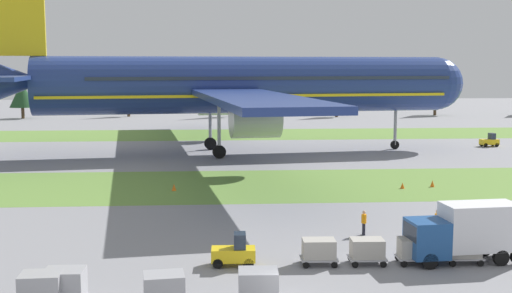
% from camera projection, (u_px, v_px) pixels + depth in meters
% --- Properties ---
extents(grass_strip_near, '(320.00, 17.95, 0.01)m').
position_uv_depth(grass_strip_near, '(253.00, 185.00, 64.92)').
color(grass_strip_near, olive).
rests_on(grass_strip_near, ground).
extents(grass_strip_far, '(320.00, 17.95, 0.01)m').
position_uv_depth(grass_strip_far, '(235.00, 134.00, 112.35)').
color(grass_strip_far, olive).
rests_on(grass_strip_far, ground).
extents(airliner, '(66.04, 81.79, 25.82)m').
position_uv_depth(airliner, '(233.00, 85.00, 87.19)').
color(airliner, navy).
rests_on(airliner, ground).
extents(baggage_tug, '(2.64, 1.38, 1.97)m').
position_uv_depth(baggage_tug, '(235.00, 252.00, 38.72)').
color(baggage_tug, yellow).
rests_on(baggage_tug, ground).
extents(cargo_dolly_lead, '(2.25, 1.57, 1.55)m').
position_uv_depth(cargo_dolly_lead, '(319.00, 250.00, 38.87)').
color(cargo_dolly_lead, '#A3A3A8').
rests_on(cargo_dolly_lead, ground).
extents(cargo_dolly_second, '(2.25, 1.57, 1.55)m').
position_uv_depth(cargo_dolly_second, '(367.00, 249.00, 38.97)').
color(cargo_dolly_second, '#A3A3A8').
rests_on(cargo_dolly_second, ground).
extents(cargo_dolly_third, '(2.25, 1.57, 1.55)m').
position_uv_depth(cargo_dolly_third, '(415.00, 249.00, 39.07)').
color(cargo_dolly_third, '#A3A3A8').
rests_on(cargo_dolly_third, ground).
extents(cargo_dolly_fourth, '(2.25, 1.57, 1.55)m').
position_uv_depth(cargo_dolly_fourth, '(463.00, 248.00, 39.17)').
color(cargo_dolly_fourth, '#A3A3A8').
rests_on(cargo_dolly_fourth, ground).
extents(catering_truck, '(7.13, 2.90, 3.58)m').
position_uv_depth(catering_truck, '(465.00, 230.00, 39.29)').
color(catering_truck, '#1E4C8E').
rests_on(catering_truck, ground).
extents(pushback_tractor, '(2.74, 1.62, 1.97)m').
position_uv_depth(pushback_tractor, '(490.00, 141.00, 95.56)').
color(pushback_tractor, yellow).
rests_on(pushback_tractor, ground).
extents(ground_crew_marshaller, '(0.36, 0.56, 1.74)m').
position_uv_depth(ground_crew_marshaller, '(437.00, 221.00, 45.98)').
color(ground_crew_marshaller, black).
rests_on(ground_crew_marshaller, ground).
extents(ground_crew_loader, '(0.36, 0.56, 1.74)m').
position_uv_depth(ground_crew_loader, '(364.00, 222.00, 45.72)').
color(ground_crew_loader, black).
rests_on(ground_crew_loader, ground).
extents(uld_container_0, '(2.07, 1.69, 1.59)m').
position_uv_depth(uld_container_0, '(41.00, 289.00, 32.45)').
color(uld_container_0, '#A3A3A8').
rests_on(uld_container_0, ground).
extents(uld_container_1, '(2.03, 1.64, 1.58)m').
position_uv_depth(uld_container_1, '(64.00, 285.00, 33.07)').
color(uld_container_1, '#A3A3A8').
rests_on(uld_container_1, ground).
extents(uld_container_2, '(2.18, 1.83, 1.59)m').
position_uv_depth(uld_container_2, '(164.00, 289.00, 32.37)').
color(uld_container_2, '#A3A3A8').
rests_on(uld_container_2, ground).
extents(uld_container_3, '(2.05, 1.67, 1.57)m').
position_uv_depth(uld_container_3, '(258.00, 285.00, 32.98)').
color(uld_container_3, '#A3A3A8').
rests_on(uld_container_3, ground).
extents(taxiway_marker_0, '(0.44, 0.44, 0.65)m').
position_uv_depth(taxiway_marker_0, '(432.00, 184.00, 63.87)').
color(taxiway_marker_0, orange).
rests_on(taxiway_marker_0, ground).
extents(taxiway_marker_1, '(0.44, 0.44, 0.57)m').
position_uv_depth(taxiway_marker_1, '(402.00, 186.00, 63.05)').
color(taxiway_marker_1, orange).
rests_on(taxiway_marker_1, ground).
extents(taxiway_marker_2, '(0.44, 0.44, 0.66)m').
position_uv_depth(taxiway_marker_2, '(174.00, 187.00, 61.94)').
color(taxiway_marker_2, orange).
rests_on(taxiway_marker_2, ground).
extents(distant_tree_line, '(196.90, 9.14, 12.61)m').
position_uv_depth(distant_tree_line, '(225.00, 86.00, 149.93)').
color(distant_tree_line, '#4C3823').
rests_on(distant_tree_line, ground).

